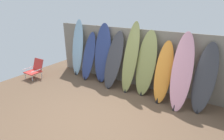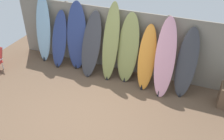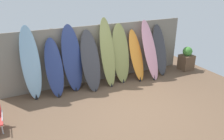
{
  "view_description": "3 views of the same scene",
  "coord_description": "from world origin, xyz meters",
  "px_view_note": "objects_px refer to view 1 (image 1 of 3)",
  "views": [
    {
      "loc": [
        2.26,
        -2.8,
        2.51
      ],
      "look_at": [
        0.13,
        0.52,
        0.99
      ],
      "focal_mm": 28.0,
      "sensor_mm": 36.0,
      "label": 1
    },
    {
      "loc": [
        2.32,
        -3.83,
        3.99
      ],
      "look_at": [
        0.44,
        0.79,
        0.74
      ],
      "focal_mm": 40.0,
      "sensor_mm": 36.0,
      "label": 2
    },
    {
      "loc": [
        -2.56,
        -4.1,
        3.02
      ],
      "look_at": [
        -0.27,
        0.58,
        0.89
      ],
      "focal_mm": 35.0,
      "sensor_mm": 36.0,
      "label": 3
    }
  ],
  "objects_px": {
    "surfboard_skyblue_0": "(78,48)",
    "surfboard_charcoal_8": "(205,78)",
    "surfboard_olive_4": "(130,58)",
    "surfboard_orange_6": "(163,72)",
    "beach_chair": "(35,69)",
    "surfboard_charcoal_3": "(114,60)",
    "surfboard_olive_5": "(146,64)",
    "surfboard_navy_2": "(103,54)",
    "surfboard_navy_1": "(89,56)",
    "surfboard_pink_7": "(182,72)"
  },
  "relations": [
    {
      "from": "surfboard_skyblue_0",
      "to": "beach_chair",
      "type": "distance_m",
      "value": 1.67
    },
    {
      "from": "surfboard_pink_7",
      "to": "surfboard_skyblue_0",
      "type": "bearing_deg",
      "value": 176.39
    },
    {
      "from": "surfboard_olive_4",
      "to": "surfboard_pink_7",
      "type": "relative_size",
      "value": 1.09
    },
    {
      "from": "surfboard_navy_2",
      "to": "surfboard_charcoal_8",
      "type": "bearing_deg",
      "value": -1.43
    },
    {
      "from": "surfboard_navy_2",
      "to": "surfboard_olive_4",
      "type": "distance_m",
      "value": 1.08
    },
    {
      "from": "surfboard_navy_1",
      "to": "surfboard_charcoal_8",
      "type": "distance_m",
      "value": 3.6
    },
    {
      "from": "surfboard_navy_1",
      "to": "surfboard_pink_7",
      "type": "relative_size",
      "value": 0.86
    },
    {
      "from": "surfboard_navy_1",
      "to": "surfboard_olive_4",
      "type": "distance_m",
      "value": 1.63
    },
    {
      "from": "surfboard_navy_1",
      "to": "surfboard_charcoal_8",
      "type": "xyz_separation_m",
      "value": [
        3.6,
        -0.0,
        0.03
      ]
    },
    {
      "from": "surfboard_navy_2",
      "to": "surfboard_charcoal_3",
      "type": "xyz_separation_m",
      "value": [
        0.51,
        -0.12,
        -0.1
      ]
    },
    {
      "from": "surfboard_pink_7",
      "to": "surfboard_charcoal_8",
      "type": "distance_m",
      "value": 0.53
    },
    {
      "from": "surfboard_olive_5",
      "to": "surfboard_olive_4",
      "type": "bearing_deg",
      "value": -175.32
    },
    {
      "from": "surfboard_charcoal_3",
      "to": "surfboard_navy_2",
      "type": "bearing_deg",
      "value": 166.37
    },
    {
      "from": "surfboard_navy_2",
      "to": "surfboard_pink_7",
      "type": "relative_size",
      "value": 1.03
    },
    {
      "from": "surfboard_olive_5",
      "to": "beach_chair",
      "type": "height_order",
      "value": "surfboard_olive_5"
    },
    {
      "from": "surfboard_skyblue_0",
      "to": "surfboard_charcoal_8",
      "type": "bearing_deg",
      "value": -1.34
    },
    {
      "from": "surfboard_pink_7",
      "to": "surfboard_charcoal_8",
      "type": "xyz_separation_m",
      "value": [
        0.51,
        0.13,
        -0.09
      ]
    },
    {
      "from": "surfboard_olive_4",
      "to": "surfboard_navy_2",
      "type": "bearing_deg",
      "value": 174.77
    },
    {
      "from": "surfboard_navy_2",
      "to": "surfboard_olive_4",
      "type": "bearing_deg",
      "value": -5.23
    },
    {
      "from": "surfboard_charcoal_3",
      "to": "surfboard_orange_6",
      "type": "distance_m",
      "value": 1.57
    },
    {
      "from": "surfboard_charcoal_3",
      "to": "surfboard_olive_5",
      "type": "relative_size",
      "value": 0.94
    },
    {
      "from": "surfboard_charcoal_3",
      "to": "surfboard_pink_7",
      "type": "xyz_separation_m",
      "value": [
        2.04,
        -0.09,
        0.06
      ]
    },
    {
      "from": "surfboard_olive_5",
      "to": "surfboard_skyblue_0",
      "type": "bearing_deg",
      "value": 178.26
    },
    {
      "from": "surfboard_charcoal_8",
      "to": "beach_chair",
      "type": "distance_m",
      "value": 5.36
    },
    {
      "from": "surfboard_charcoal_8",
      "to": "surfboard_pink_7",
      "type": "bearing_deg",
      "value": -165.22
    },
    {
      "from": "surfboard_charcoal_8",
      "to": "surfboard_charcoal_3",
      "type": "bearing_deg",
      "value": -178.93
    },
    {
      "from": "surfboard_skyblue_0",
      "to": "surfboard_olive_5",
      "type": "relative_size",
      "value": 1.09
    },
    {
      "from": "surfboard_skyblue_0",
      "to": "surfboard_charcoal_8",
      "type": "xyz_separation_m",
      "value": [
        4.18,
        -0.1,
        -0.16
      ]
    },
    {
      "from": "surfboard_orange_6",
      "to": "surfboard_navy_1",
      "type": "bearing_deg",
      "value": 178.67
    },
    {
      "from": "surfboard_charcoal_3",
      "to": "surfboard_charcoal_8",
      "type": "xyz_separation_m",
      "value": [
        2.55,
        0.05,
        -0.03
      ]
    },
    {
      "from": "surfboard_olive_5",
      "to": "surfboard_charcoal_8",
      "type": "height_order",
      "value": "surfboard_olive_5"
    },
    {
      "from": "surfboard_pink_7",
      "to": "surfboard_navy_1",
      "type": "bearing_deg",
      "value": 177.45
    },
    {
      "from": "surfboard_charcoal_8",
      "to": "surfboard_navy_2",
      "type": "bearing_deg",
      "value": 178.57
    },
    {
      "from": "surfboard_olive_4",
      "to": "surfboard_orange_6",
      "type": "relative_size",
      "value": 1.28
    },
    {
      "from": "surfboard_olive_5",
      "to": "surfboard_pink_7",
      "type": "xyz_separation_m",
      "value": [
        1.0,
        -0.15,
        0.01
      ]
    },
    {
      "from": "surfboard_orange_6",
      "to": "beach_chair",
      "type": "relative_size",
      "value": 2.46
    },
    {
      "from": "surfboard_orange_6",
      "to": "surfboard_charcoal_8",
      "type": "xyz_separation_m",
      "value": [
        0.98,
        0.06,
        0.03
      ]
    },
    {
      "from": "surfboard_skyblue_0",
      "to": "surfboard_charcoal_3",
      "type": "xyz_separation_m",
      "value": [
        1.63,
        -0.14,
        -0.13
      ]
    },
    {
      "from": "surfboard_skyblue_0",
      "to": "beach_chair",
      "type": "xyz_separation_m",
      "value": [
        -1.06,
        -1.1,
        -0.66
      ]
    },
    {
      "from": "surfboard_charcoal_3",
      "to": "surfboard_pink_7",
      "type": "height_order",
      "value": "surfboard_pink_7"
    },
    {
      "from": "surfboard_navy_1",
      "to": "surfboard_pink_7",
      "type": "distance_m",
      "value": 3.09
    },
    {
      "from": "surfboard_charcoal_3",
      "to": "surfboard_charcoal_8",
      "type": "height_order",
      "value": "surfboard_charcoal_3"
    },
    {
      "from": "surfboard_skyblue_0",
      "to": "surfboard_pink_7",
      "type": "relative_size",
      "value": 1.06
    },
    {
      "from": "surfboard_charcoal_8",
      "to": "surfboard_olive_4",
      "type": "bearing_deg",
      "value": -179.36
    },
    {
      "from": "surfboard_navy_1",
      "to": "surfboard_olive_5",
      "type": "distance_m",
      "value": 2.09
    },
    {
      "from": "surfboard_charcoal_8",
      "to": "surfboard_skyblue_0",
      "type": "bearing_deg",
      "value": 178.66
    },
    {
      "from": "surfboard_charcoal_3",
      "to": "surfboard_charcoal_8",
      "type": "relative_size",
      "value": 1.03
    },
    {
      "from": "surfboard_navy_1",
      "to": "surfboard_olive_4",
      "type": "xyz_separation_m",
      "value": [
        1.62,
        -0.03,
        0.22
      ]
    },
    {
      "from": "surfboard_olive_5",
      "to": "surfboard_pink_7",
      "type": "distance_m",
      "value": 1.01
    },
    {
      "from": "surfboard_navy_2",
      "to": "surfboard_navy_1",
      "type": "bearing_deg",
      "value": -172.37
    }
  ]
}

